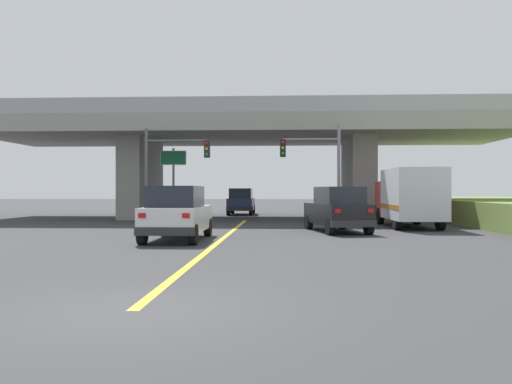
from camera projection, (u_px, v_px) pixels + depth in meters
name	position (u px, v px, depth m)	size (l,w,h in m)	color
ground	(249.00, 218.00, 36.06)	(160.00, 160.00, 0.00)	#353538
overpass_bridge	(249.00, 141.00, 36.05)	(34.65, 10.94, 7.28)	gray
lane_divider_stripe	(223.00, 238.00, 20.74)	(0.20, 25.10, 0.01)	yellow
suv_lead	(177.00, 213.00, 19.84)	(2.01, 4.70, 2.02)	silver
suv_crossing	(338.00, 209.00, 23.86)	(2.80, 4.95, 2.02)	black
box_truck	(409.00, 197.00, 26.85)	(2.33, 6.50, 2.92)	red
sedan_oncoming	(241.00, 201.00, 41.25)	(1.94, 4.40, 2.02)	navy
traffic_signal_nearside	(318.00, 162.00, 29.14)	(3.30, 0.36, 5.44)	slate
traffic_signal_farside	(169.00, 163.00, 30.01)	(3.69, 0.36, 5.34)	#56595E
highway_sign	(173.00, 167.00, 34.51)	(1.69, 0.17, 4.59)	slate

